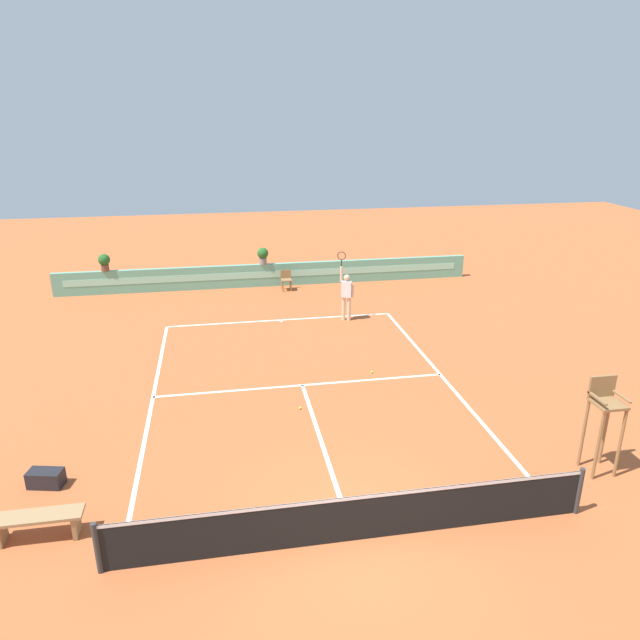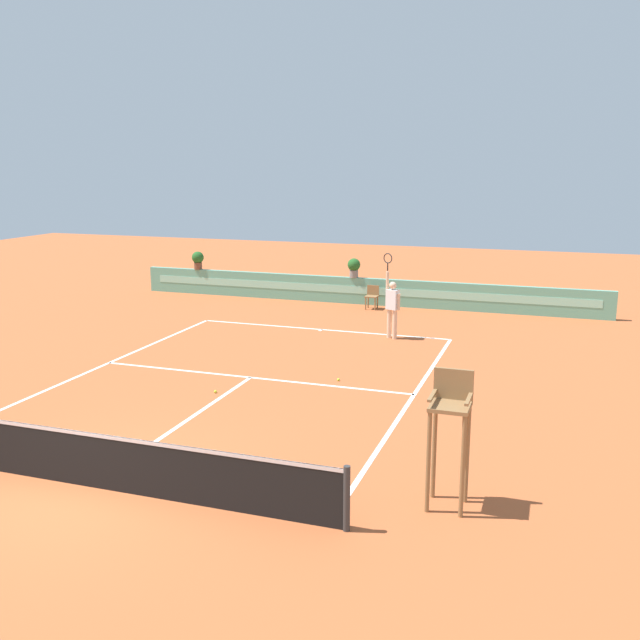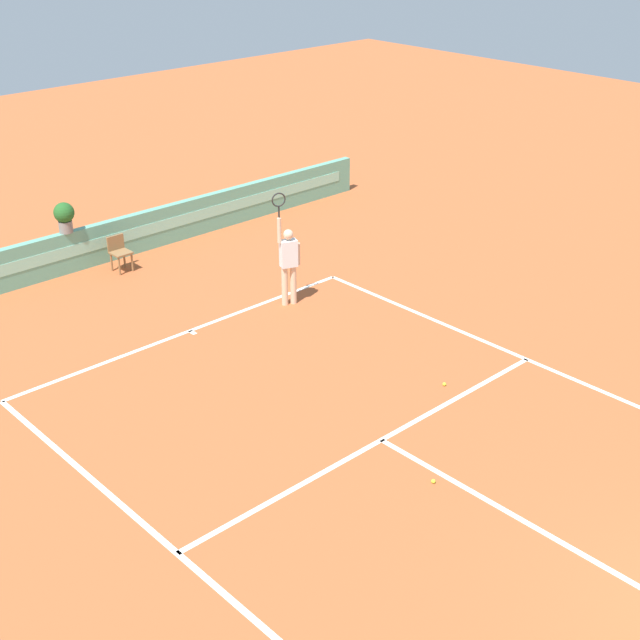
# 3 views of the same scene
# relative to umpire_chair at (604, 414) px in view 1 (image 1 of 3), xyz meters

# --- Properties ---
(ground_plane) EXTENTS (60.00, 60.00, 0.00)m
(ground_plane) POSITION_rel_umpire_chair_xyz_m (-5.66, 4.74, -1.34)
(ground_plane) COLOR #B2562D
(court_lines) EXTENTS (8.32, 11.94, 0.01)m
(court_lines) POSITION_rel_umpire_chair_xyz_m (-5.66, 5.45, -1.34)
(court_lines) COLOR white
(court_lines) RESTS_ON ground
(net) EXTENTS (8.92, 0.10, 1.00)m
(net) POSITION_rel_umpire_chair_xyz_m (-5.66, -1.26, -0.83)
(net) COLOR #333333
(net) RESTS_ON ground
(back_wall_barrier) EXTENTS (18.00, 0.21, 1.00)m
(back_wall_barrier) POSITION_rel_umpire_chair_xyz_m (-5.66, 15.12, -0.84)
(back_wall_barrier) COLOR #60A88E
(back_wall_barrier) RESTS_ON ground
(umpire_chair) EXTENTS (0.60, 0.60, 2.14)m
(umpire_chair) POSITION_rel_umpire_chair_xyz_m (0.00, 0.00, 0.00)
(umpire_chair) COLOR olive
(umpire_chair) RESTS_ON ground
(ball_kid_chair) EXTENTS (0.44, 0.44, 0.85)m
(ball_kid_chair) POSITION_rel_umpire_chair_xyz_m (-4.98, 14.39, -0.86)
(ball_kid_chair) COLOR olive
(ball_kid_chair) RESTS_ON ground
(bench_courtside) EXTENTS (1.60, 0.44, 0.51)m
(bench_courtside) POSITION_rel_umpire_chair_xyz_m (-11.29, -0.20, -0.97)
(bench_courtside) COLOR #99754C
(bench_courtside) RESTS_ON ground
(gear_bag) EXTENTS (0.76, 0.51, 0.36)m
(gear_bag) POSITION_rel_umpire_chair_xyz_m (-11.58, 1.44, -1.16)
(gear_bag) COLOR black
(gear_bag) RESTS_ON ground
(tennis_player) EXTENTS (0.59, 0.33, 2.58)m
(tennis_player) POSITION_rel_umpire_chair_xyz_m (-3.27, 10.22, -0.29)
(tennis_player) COLOR beige
(tennis_player) RESTS_ON ground
(tennis_ball_near_baseline) EXTENTS (0.07, 0.07, 0.07)m
(tennis_ball_near_baseline) POSITION_rel_umpire_chair_xyz_m (-5.92, 3.77, -1.31)
(tennis_ball_near_baseline) COLOR #CCE033
(tennis_ball_near_baseline) RESTS_ON ground
(tennis_ball_mid_court) EXTENTS (0.07, 0.07, 0.07)m
(tennis_ball_mid_court) POSITION_rel_umpire_chair_xyz_m (-3.51, 5.58, -1.31)
(tennis_ball_mid_court) COLOR #CCE033
(tennis_ball_mid_court) RESTS_ON ground
(potted_plant_far_left) EXTENTS (0.48, 0.48, 0.72)m
(potted_plant_far_left) POSITION_rel_umpire_chair_xyz_m (-12.47, 15.13, 0.07)
(potted_plant_far_left) COLOR brown
(potted_plant_far_left) RESTS_ON back_wall_barrier
(potted_plant_centre) EXTENTS (0.48, 0.48, 0.72)m
(potted_plant_centre) POSITION_rel_umpire_chair_xyz_m (-5.89, 15.13, 0.07)
(potted_plant_centre) COLOR gray
(potted_plant_centre) RESTS_ON back_wall_barrier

